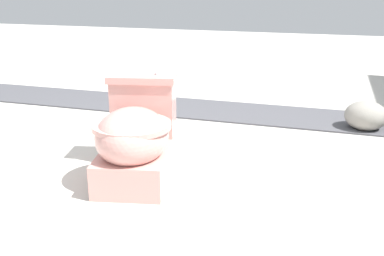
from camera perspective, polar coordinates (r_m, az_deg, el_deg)
The scene contains 4 objects.
ground_plane at distance 2.35m, azimuth -2.46°, elevation -6.77°, with size 14.00×14.00×0.00m, color beige.
gravel_strip at distance 3.48m, azimuth 12.79°, elevation 1.38°, with size 0.56×8.00×0.01m, color #4C4C51.
toilet at distance 2.33m, azimuth -7.07°, elevation -1.20°, with size 0.69×0.49×0.52m.
boulder_near at distance 3.32m, azimuth 21.19°, elevation 1.47°, with size 0.28×0.26×0.20m, color gray.
Camera 1 is at (2.00, 0.72, 1.00)m, focal length 42.00 mm.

